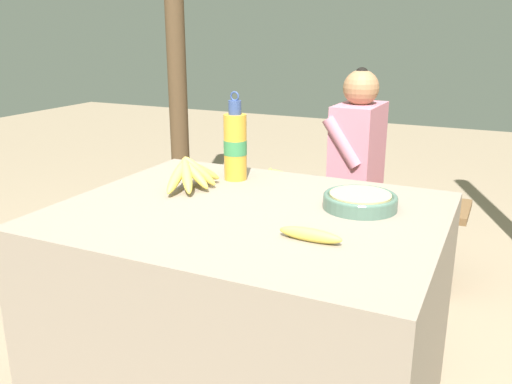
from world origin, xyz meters
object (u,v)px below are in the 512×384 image
object	(u,v)px
loose_banana_front	(310,235)
banana_bunch_ripe	(191,173)
serving_bowl	(360,200)
support_post_near	(175,30)
water_bottle	(235,145)
seated_vendor	(348,159)
wooden_bench	(334,205)
banana_bunch_green	(276,175)

from	to	relation	value
loose_banana_front	banana_bunch_ripe	bearing A→B (deg)	152.38
serving_bowl	support_post_near	size ratio (longest dim) A/B	0.09
loose_banana_front	water_bottle	bearing A→B (deg)	134.96
support_post_near	serving_bowl	bearing A→B (deg)	-42.01
loose_banana_front	seated_vendor	distance (m)	1.41
seated_vendor	support_post_near	bearing A→B (deg)	-13.82
wooden_bench	banana_bunch_green	size ratio (longest dim) A/B	5.79
banana_bunch_ripe	loose_banana_front	xyz separation A→B (m)	(0.52, -0.27, -0.04)
banana_bunch_ripe	wooden_bench	bearing A→B (deg)	81.78
banana_bunch_green	water_bottle	bearing A→B (deg)	-75.25
banana_bunch_green	support_post_near	distance (m)	1.16
loose_banana_front	banana_bunch_green	bearing A→B (deg)	116.35
water_bottle	wooden_bench	distance (m)	1.09
seated_vendor	water_bottle	bearing A→B (deg)	82.39
seated_vendor	serving_bowl	bearing A→B (deg)	109.35
water_bottle	banana_bunch_ripe	bearing A→B (deg)	-115.15
serving_bowl	loose_banana_front	xyz separation A→B (m)	(-0.05, -0.31, -0.01)
banana_bunch_ripe	banana_bunch_green	size ratio (longest dim) A/B	1.20
loose_banana_front	support_post_near	world-z (taller)	support_post_near
loose_banana_front	wooden_bench	world-z (taller)	loose_banana_front
water_bottle	seated_vendor	xyz separation A→B (m)	(0.15, 0.93, -0.24)
banana_bunch_ripe	water_bottle	distance (m)	0.20
seated_vendor	banana_bunch_green	bearing A→B (deg)	-3.05
banana_bunch_ripe	seated_vendor	xyz separation A→B (m)	(0.23, 1.10, -0.17)
serving_bowl	water_bottle	distance (m)	0.52
serving_bowl	water_bottle	bearing A→B (deg)	164.75
banana_bunch_ripe	banana_bunch_green	bearing A→B (deg)	98.71
loose_banana_front	seated_vendor	size ratio (longest dim) A/B	0.16
wooden_bench	seated_vendor	world-z (taller)	seated_vendor
water_bottle	loose_banana_front	size ratio (longest dim) A/B	1.82
serving_bowl	support_post_near	world-z (taller)	support_post_near
loose_banana_front	banana_bunch_green	distance (m)	1.60
serving_bowl	loose_banana_front	bearing A→B (deg)	-98.49
wooden_bench	seated_vendor	xyz separation A→B (m)	(0.07, -0.03, 0.26)
wooden_bench	serving_bowl	bearing A→B (deg)	-69.59
banana_bunch_ripe	support_post_near	xyz separation A→B (m)	(-0.99, 1.44, 0.45)
wooden_bench	banana_bunch_green	distance (m)	0.36
serving_bowl	banana_bunch_green	distance (m)	1.36
serving_bowl	banana_bunch_green	size ratio (longest dim) A/B	0.96
banana_bunch_ripe	water_bottle	bearing A→B (deg)	64.85
serving_bowl	banana_bunch_green	world-z (taller)	serving_bowl
banana_bunch_green	loose_banana_front	bearing A→B (deg)	-63.65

